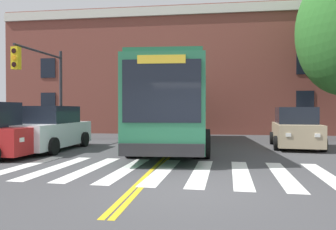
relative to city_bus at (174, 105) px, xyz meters
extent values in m
plane|color=#424244|center=(1.22, -7.76, -1.88)|extent=(120.00, 120.00, 0.00)
cube|color=white|center=(-3.79, -5.75, -1.88)|extent=(0.61, 3.88, 0.01)
cube|color=white|center=(-2.75, -5.80, -1.88)|extent=(0.61, 3.88, 0.01)
cube|color=white|center=(-1.70, -5.84, -1.88)|extent=(0.61, 3.88, 0.01)
cube|color=white|center=(-0.65, -5.89, -1.88)|extent=(0.61, 3.88, 0.01)
cube|color=white|center=(0.40, -5.93, -1.88)|extent=(0.61, 3.88, 0.01)
cube|color=white|center=(1.45, -5.97, -1.88)|extent=(0.61, 3.88, 0.01)
cube|color=white|center=(2.49, -6.02, -1.88)|extent=(0.61, 3.88, 0.01)
cube|color=white|center=(3.54, -6.06, -1.88)|extent=(0.61, 3.88, 0.01)
cube|color=white|center=(4.59, -6.11, -1.88)|extent=(0.61, 3.88, 0.01)
cube|color=gold|center=(0.07, 8.00, -1.88)|extent=(0.12, 36.00, 0.01)
cube|color=gold|center=(0.23, 8.00, -1.88)|extent=(0.12, 36.00, 0.01)
cube|color=#28704C|center=(0.00, 0.02, -0.04)|extent=(3.12, 11.61, 2.96)
cube|color=black|center=(1.24, 0.10, 0.26)|extent=(0.63, 10.55, 1.06)
cube|color=black|center=(-1.24, -0.05, 0.26)|extent=(0.63, 10.55, 1.06)
cube|color=black|center=(0.33, -5.72, 0.32)|extent=(2.21, 0.15, 1.77)
cube|color=yellow|center=(0.33, -5.72, 1.20)|extent=(1.35, 0.11, 0.24)
cube|color=#232326|center=(0.33, -5.75, -1.34)|extent=(2.42, 0.24, 0.36)
cube|color=#246444|center=(0.00, 0.02, 1.52)|extent=(2.94, 11.14, 0.16)
cylinder|color=black|center=(1.38, -3.46, -1.38)|extent=(0.62, 1.05, 1.02)
cylinder|color=black|center=(-0.97, -3.60, -1.38)|extent=(0.62, 1.05, 1.02)
cylinder|color=black|center=(1.02, 2.67, -1.38)|extent=(0.62, 1.05, 1.02)
cylinder|color=black|center=(-1.32, 2.54, -1.38)|extent=(0.62, 1.05, 1.02)
cube|color=white|center=(-4.99, -1.98, -1.23)|extent=(1.84, 4.66, 0.94)
cube|color=black|center=(-4.99, -1.84, -0.41)|extent=(1.64, 2.24, 0.70)
cube|color=white|center=(-4.46, -4.33, -1.14)|extent=(0.20, 0.04, 0.14)
cube|color=white|center=(-5.55, -4.32, -1.14)|extent=(0.20, 0.04, 0.14)
cylinder|color=black|center=(-4.07, -3.43, -1.55)|extent=(0.22, 0.66, 0.66)
cylinder|color=black|center=(-5.92, -3.41, -1.55)|extent=(0.22, 0.66, 0.66)
cylinder|color=black|center=(-4.05, -0.55, -1.55)|extent=(0.22, 0.66, 0.66)
cylinder|color=black|center=(-5.90, -0.53, -1.55)|extent=(0.22, 0.66, 0.66)
cube|color=tan|center=(5.37, 0.32, -1.27)|extent=(2.14, 4.13, 0.90)
cube|color=black|center=(5.38, 0.36, -0.46)|extent=(1.78, 2.33, 0.72)
cube|color=white|center=(5.68, -1.73, -1.18)|extent=(0.20, 0.06, 0.14)
cube|color=white|center=(4.65, -1.62, -1.18)|extent=(0.20, 0.06, 0.14)
cylinder|color=black|center=(6.13, -0.99, -1.58)|extent=(0.28, 0.62, 0.60)
cylinder|color=black|center=(4.36, -0.81, -1.58)|extent=(0.28, 0.62, 0.60)
cylinder|color=black|center=(6.39, 1.45, -1.58)|extent=(0.28, 0.62, 0.60)
cylinder|color=black|center=(4.61, 1.64, -1.58)|extent=(0.28, 0.62, 0.60)
cube|color=slate|center=(-0.83, 9.34, -1.11)|extent=(1.95, 5.07, 1.14)
cube|color=black|center=(-0.83, 9.39, -0.10)|extent=(1.74, 3.15, 0.89)
cube|color=white|center=(-0.28, 6.79, -0.99)|extent=(0.20, 0.04, 0.14)
cube|color=white|center=(-1.42, 6.80, -0.99)|extent=(0.20, 0.04, 0.14)
cylinder|color=black|center=(0.13, 7.76, -1.50)|extent=(0.23, 0.76, 0.76)
cylinder|color=black|center=(-1.82, 7.78, -1.50)|extent=(0.23, 0.76, 0.76)
cylinder|color=black|center=(0.16, 10.90, -1.50)|extent=(0.23, 0.76, 0.76)
cylinder|color=black|center=(-1.79, 10.92, -1.50)|extent=(0.23, 0.76, 0.76)
cube|color=white|center=(-4.27, -3.89, -1.18)|extent=(0.05, 0.20, 0.14)
cube|color=white|center=(-4.35, -4.97, -1.18)|extent=(0.05, 0.20, 0.14)
cylinder|color=black|center=(-5.01, -3.46, -1.58)|extent=(0.61, 0.26, 0.60)
cylinder|color=#28282D|center=(-6.74, 2.66, 0.60)|extent=(0.16, 0.16, 4.96)
cylinder|color=#28282D|center=(-6.85, 0.66, 2.69)|extent=(0.34, 4.02, 0.11)
cube|color=yellow|center=(-6.96, -1.20, 2.09)|extent=(0.36, 0.30, 1.00)
cylinder|color=black|center=(-6.97, -1.35, 2.39)|extent=(0.22, 0.04, 0.22)
cylinder|color=orange|center=(-6.97, -1.35, 2.09)|extent=(0.22, 0.04, 0.22)
cylinder|color=black|center=(-6.97, -1.35, 1.79)|extent=(0.22, 0.04, 0.22)
cube|color=brown|center=(3.23, 11.69, 2.52)|extent=(33.07, 8.60, 8.80)
cube|color=beige|center=(3.23, 7.32, 6.52)|extent=(33.07, 0.16, 0.60)
cube|color=black|center=(-10.00, 7.37, 0.32)|extent=(1.10, 0.06, 1.40)
cube|color=black|center=(-1.18, 7.37, 0.32)|extent=(1.10, 0.06, 1.40)
cube|color=black|center=(7.64, 7.37, 0.32)|extent=(1.10, 0.06, 1.40)
cube|color=black|center=(-10.00, 7.37, 2.78)|extent=(1.10, 0.06, 1.40)
cube|color=black|center=(-1.18, 7.37, 2.78)|extent=(1.10, 0.06, 1.40)
cube|color=black|center=(7.64, 7.37, 2.78)|extent=(1.10, 0.06, 1.40)
camera|label=1|loc=(1.77, -14.75, -0.20)|focal=35.00mm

